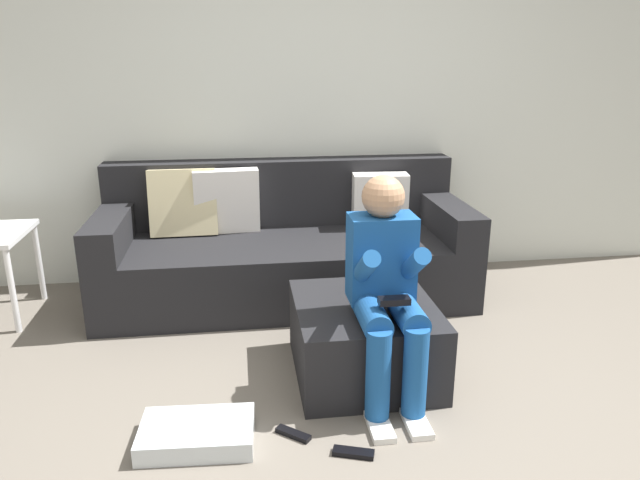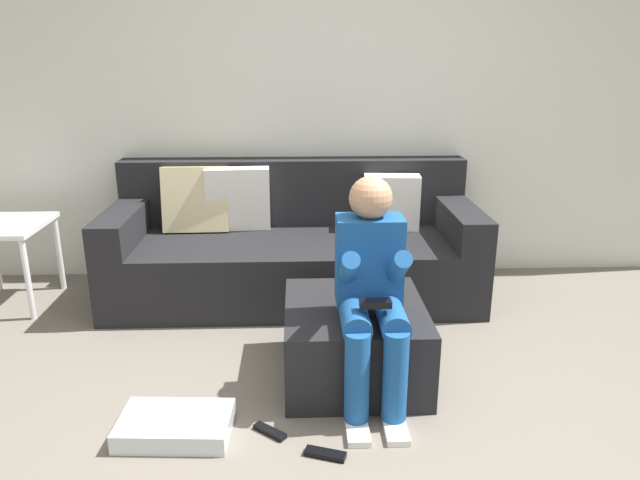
{
  "view_description": "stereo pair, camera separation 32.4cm",
  "coord_description": "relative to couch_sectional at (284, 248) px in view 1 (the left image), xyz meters",
  "views": [
    {
      "loc": [
        -0.57,
        -2.05,
        1.6
      ],
      "look_at": [
        -0.13,
        1.17,
        0.57
      ],
      "focal_mm": 33.25,
      "sensor_mm": 36.0,
      "label": 1
    },
    {
      "loc": [
        -0.25,
        -2.08,
        1.6
      ],
      "look_at": [
        -0.13,
        1.17,
        0.57
      ],
      "focal_mm": 33.25,
      "sensor_mm": 36.0,
      "label": 2
    }
  ],
  "objects": [
    {
      "name": "remote_near_ottoman",
      "position": [
        0.14,
        -1.78,
        -0.31
      ],
      "size": [
        0.18,
        0.11,
        0.02
      ],
      "primitive_type": "cube",
      "rotation": [
        0.0,
        0.0,
        -0.33
      ],
      "color": "black",
      "rests_on": "ground_plane"
    },
    {
      "name": "ground_plane",
      "position": [
        0.29,
        -1.77,
        -0.33
      ],
      "size": [
        8.22,
        8.22,
        0.0
      ],
      "primitive_type": "plane",
      "color": "#6B6359"
    },
    {
      "name": "storage_bin",
      "position": [
        -0.51,
        -1.61,
        -0.28
      ],
      "size": [
        0.5,
        0.33,
        0.09
      ],
      "primitive_type": "cube",
      "rotation": [
        0.0,
        0.0,
        -0.06
      ],
      "color": "silver",
      "rests_on": "ground_plane"
    },
    {
      "name": "couch_sectional",
      "position": [
        0.0,
        0.0,
        0.0
      ],
      "size": [
        2.42,
        0.95,
        0.88
      ],
      "color": "black",
      "rests_on": "ground_plane"
    },
    {
      "name": "remote_by_storage_bin",
      "position": [
        -0.1,
        -1.62,
        -0.31
      ],
      "size": [
        0.15,
        0.14,
        0.02
      ],
      "primitive_type": "cube",
      "rotation": [
        0.0,
        0.0,
        -0.69
      ],
      "color": "black",
      "rests_on": "ground_plane"
    },
    {
      "name": "wall_back",
      "position": [
        0.29,
        0.45,
        1.0
      ],
      "size": [
        6.32,
        0.1,
        2.65
      ],
      "primitive_type": "cube",
      "color": "silver",
      "rests_on": "ground_plane"
    },
    {
      "name": "ottoman",
      "position": [
        0.32,
        -1.13,
        -0.13
      ],
      "size": [
        0.7,
        0.76,
        0.39
      ],
      "primitive_type": "cube",
      "color": "black",
      "rests_on": "ground_plane"
    },
    {
      "name": "person_seated",
      "position": [
        0.37,
        -1.33,
        0.25
      ],
      "size": [
        0.31,
        0.61,
        1.07
      ],
      "color": "#194C8C",
      "rests_on": "ground_plane"
    }
  ]
}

